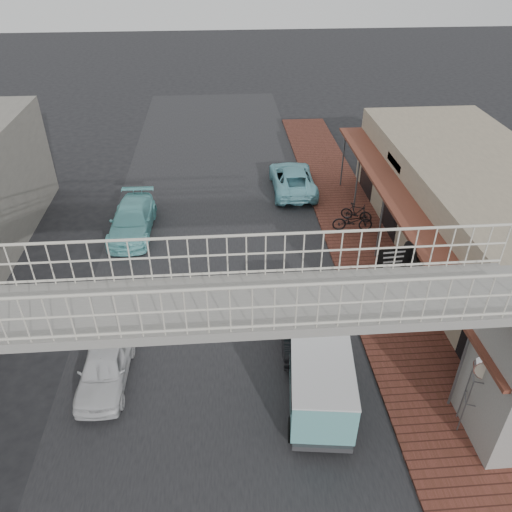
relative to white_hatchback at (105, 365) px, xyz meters
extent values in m
plane|color=black|center=(3.50, 1.15, -0.61)|extent=(120.00, 120.00, 0.00)
cube|color=black|center=(3.50, 1.15, -0.60)|extent=(10.00, 60.00, 0.01)
cube|color=brown|center=(10.00, 4.15, -0.56)|extent=(3.00, 40.00, 0.10)
cube|color=gray|center=(14.50, 5.15, 1.39)|extent=(6.00, 18.00, 4.00)
cube|color=brown|center=(11.20, 5.15, 2.29)|extent=(1.80, 18.00, 0.12)
cube|color=silver|center=(11.55, 8.65, 2.69)|extent=(0.08, 2.60, 0.90)
cube|color=#B21914|center=(11.55, 2.15, 2.69)|extent=(0.08, 2.20, 0.80)
cube|color=gray|center=(11.10, -2.85, 1.89)|extent=(1.20, 2.40, 5.00)
cube|color=gray|center=(3.50, -2.85, 4.51)|extent=(14.00, 2.00, 0.24)
cube|color=beige|center=(3.50, -1.90, 5.18)|extent=(14.00, 0.08, 1.10)
cube|color=beige|center=(3.50, -3.80, 5.18)|extent=(14.00, 0.08, 1.10)
imported|color=silver|center=(0.00, 0.00, 0.00)|extent=(1.51, 3.61, 1.22)
imported|color=black|center=(6.46, 1.72, 0.08)|extent=(1.70, 4.24, 1.37)
imported|color=#75C0CC|center=(7.70, 12.92, 0.05)|extent=(2.23, 4.78, 1.32)
imported|color=#7CD4D7|center=(-0.31, 9.09, 0.05)|extent=(1.98, 4.57, 1.31)
cylinder|color=black|center=(5.90, 0.10, -0.25)|extent=(0.33, 0.73, 0.71)
cylinder|color=black|center=(7.47, -0.10, -0.25)|extent=(0.33, 0.73, 0.71)
cylinder|color=black|center=(5.56, -2.61, -0.25)|extent=(0.33, 0.73, 0.71)
cylinder|color=black|center=(7.12, -2.81, -0.25)|extent=(0.33, 0.73, 0.71)
cube|color=#68B3B4|center=(6.47, -1.66, 0.58)|extent=(2.11, 3.43, 1.37)
cube|color=#68B3B4|center=(6.71, 0.20, 0.35)|extent=(1.74, 1.11, 0.91)
cube|color=black|center=(6.47, -1.66, 0.96)|extent=(2.08, 2.83, 0.51)
cube|color=silver|center=(6.47, -1.66, 1.29)|extent=(2.14, 3.43, 0.06)
imported|color=black|center=(9.87, 8.33, -0.02)|extent=(1.91, 0.85, 0.97)
imported|color=black|center=(10.27, 9.20, -0.06)|extent=(1.53, 1.07, 0.90)
cylinder|color=#59595B|center=(10.44, -2.34, 0.49)|extent=(0.04, 0.04, 1.99)
cylinder|color=#59595B|center=(10.88, -2.51, 0.49)|extent=(0.04, 0.04, 1.99)
cylinder|color=#59595B|center=(10.27, -2.78, 0.49)|extent=(0.04, 0.04, 1.99)
cylinder|color=#59595B|center=(10.71, -2.95, 0.49)|extent=(0.04, 0.04, 1.99)
cylinder|color=silver|center=(10.58, -2.64, 1.81)|extent=(0.68, 0.44, 0.65)
cylinder|color=beige|center=(10.53, -2.75, 1.81)|extent=(0.54, 0.22, 0.57)
cylinder|color=beige|center=(10.62, -2.53, 1.81)|extent=(0.54, 0.22, 0.57)
cylinder|color=#59595B|center=(9.68, 2.44, 0.91)|extent=(0.10, 0.10, 2.84)
cube|color=black|center=(9.69, 2.41, 1.94)|extent=(1.18, 0.14, 0.88)
cone|color=black|center=(10.52, 2.47, 1.94)|extent=(0.66, 1.12, 1.08)
cube|color=white|center=(9.64, 2.37, 1.89)|extent=(0.78, 0.06, 0.59)
camera|label=1|loc=(3.87, -11.33, 11.53)|focal=35.00mm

